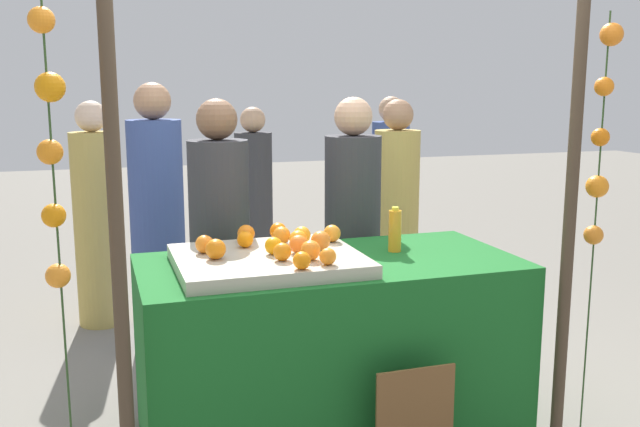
# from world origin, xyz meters

# --- Properties ---
(stall_counter) EXTENTS (1.79, 0.86, 0.88)m
(stall_counter) POSITION_xyz_m (0.00, 0.00, 0.44)
(stall_counter) COLOR #196023
(stall_counter) RESTS_ON ground_plane
(orange_tray) EXTENTS (0.83, 0.71, 0.06)m
(orange_tray) POSITION_xyz_m (-0.31, -0.03, 0.91)
(orange_tray) COLOR #B2AD99
(orange_tray) RESTS_ON stall_counter
(orange_0) EXTENTS (0.08, 0.08, 0.08)m
(orange_0) POSITION_xyz_m (-0.24, -0.33, 0.98)
(orange_0) COLOR orange
(orange_0) RESTS_ON orange_tray
(orange_1) EXTENTS (0.09, 0.09, 0.09)m
(orange_1) POSITION_xyz_m (-0.55, -0.05, 0.98)
(orange_1) COLOR orange
(orange_1) RESTS_ON orange_tray
(orange_2) EXTENTS (0.09, 0.09, 0.09)m
(orange_2) POSITION_xyz_m (-0.35, 0.25, 0.98)
(orange_2) COLOR orange
(orange_2) RESTS_ON orange_tray
(orange_3) EXTENTS (0.08, 0.08, 0.08)m
(orange_3) POSITION_xyz_m (-0.19, 0.16, 0.98)
(orange_3) COLOR orange
(orange_3) RESTS_ON orange_tray
(orange_4) EXTENTS (0.08, 0.08, 0.08)m
(orange_4) POSITION_xyz_m (-0.14, 0.05, 0.98)
(orange_4) COLOR orange
(orange_4) RESTS_ON orange_tray
(orange_5) EXTENTS (0.08, 0.08, 0.08)m
(orange_5) POSITION_xyz_m (-0.18, 0.26, 0.98)
(orange_5) COLOR orange
(orange_5) RESTS_ON orange_tray
(orange_6) EXTENTS (0.08, 0.08, 0.08)m
(orange_6) POSITION_xyz_m (-0.10, 0.13, 0.98)
(orange_6) COLOR orange
(orange_6) RESTS_ON orange_tray
(orange_7) EXTENTS (0.08, 0.08, 0.08)m
(orange_7) POSITION_xyz_m (-0.28, -0.16, 0.98)
(orange_7) COLOR orange
(orange_7) RESTS_ON orange_tray
(orange_8) EXTENTS (0.08, 0.08, 0.08)m
(orange_8) POSITION_xyz_m (-0.28, -0.04, 0.98)
(orange_8) COLOR orange
(orange_8) RESTS_ON orange_tray
(orange_9) EXTENTS (0.09, 0.09, 0.09)m
(orange_9) POSITION_xyz_m (-0.17, -0.05, 0.98)
(orange_9) COLOR orange
(orange_9) RESTS_ON orange_tray
(orange_10) EXTENTS (0.09, 0.09, 0.09)m
(orange_10) POSITION_xyz_m (0.05, 0.12, 0.98)
(orange_10) COLOR orange
(orange_10) RESTS_ON orange_tray
(orange_11) EXTENTS (0.08, 0.08, 0.08)m
(orange_11) POSITION_xyz_m (-0.38, 0.14, 0.98)
(orange_11) COLOR orange
(orange_11) RESTS_ON orange_tray
(orange_12) EXTENTS (0.07, 0.07, 0.07)m
(orange_12) POSITION_xyz_m (-0.11, -0.29, 0.97)
(orange_12) COLOR orange
(orange_12) RESTS_ON orange_tray
(orange_13) EXTENTS (0.09, 0.09, 0.09)m
(orange_13) POSITION_xyz_m (-0.15, -0.19, 0.98)
(orange_13) COLOR orange
(orange_13) RESTS_ON orange_tray
(orange_14) EXTENTS (0.08, 0.08, 0.08)m
(orange_14) POSITION_xyz_m (-0.58, 0.08, 0.98)
(orange_14) COLOR orange
(orange_14) RESTS_ON orange_tray
(orange_15) EXTENTS (0.09, 0.09, 0.09)m
(orange_15) POSITION_xyz_m (-0.05, -0.03, 0.98)
(orange_15) COLOR orange
(orange_15) RESTS_ON orange_tray
(juice_bottle) EXTENTS (0.06, 0.06, 0.22)m
(juice_bottle) POSITION_xyz_m (0.37, 0.08, 0.98)
(juice_bottle) COLOR orange
(juice_bottle) RESTS_ON stall_counter
(vendor_left) EXTENTS (0.33, 0.33, 1.63)m
(vendor_left) POSITION_xyz_m (-0.41, 0.67, 0.76)
(vendor_left) COLOR #333338
(vendor_left) RESTS_ON ground_plane
(vendor_right) EXTENTS (0.33, 0.33, 1.63)m
(vendor_right) POSITION_xyz_m (0.38, 0.71, 0.76)
(vendor_right) COLOR #333338
(vendor_right) RESTS_ON ground_plane
(crowd_person_0) EXTENTS (0.32, 0.32, 1.59)m
(crowd_person_0) POSITION_xyz_m (-1.04, 2.05, 0.74)
(crowd_person_0) COLOR tan
(crowd_person_0) RESTS_ON ground_plane
(crowd_person_1) EXTENTS (0.31, 0.31, 1.52)m
(crowd_person_1) POSITION_xyz_m (0.20, 2.53, 0.71)
(crowd_person_1) COLOR #333338
(crowd_person_1) RESTS_ON ground_plane
(crowd_person_2) EXTENTS (0.32, 0.32, 1.60)m
(crowd_person_2) POSITION_xyz_m (1.00, 1.46, 0.74)
(crowd_person_2) COLOR tan
(crowd_person_2) RESTS_ON ground_plane
(crowd_person_3) EXTENTS (0.34, 0.34, 1.71)m
(crowd_person_3) POSITION_xyz_m (-0.67, 1.46, 0.80)
(crowd_person_3) COLOR #384C8C
(crowd_person_3) RESTS_ON ground_plane
(crowd_person_4) EXTENTS (0.32, 0.32, 1.60)m
(crowd_person_4) POSITION_xyz_m (1.40, 2.49, 0.75)
(crowd_person_4) COLOR #384C8C
(crowd_person_4) RESTS_ON ground_plane
(canopy_post_left) EXTENTS (0.06, 0.06, 2.12)m
(canopy_post_left) POSITION_xyz_m (-0.97, -0.47, 1.06)
(canopy_post_left) COLOR #473828
(canopy_post_left) RESTS_ON ground_plane
(canopy_post_right) EXTENTS (0.06, 0.06, 2.12)m
(canopy_post_right) POSITION_xyz_m (0.97, -0.47, 1.06)
(canopy_post_right) COLOR #473828
(canopy_post_right) RESTS_ON ground_plane
(garland_strand_left) EXTENTS (0.11, 0.11, 2.01)m
(garland_strand_left) POSITION_xyz_m (-1.18, -0.46, 1.48)
(garland_strand_left) COLOR #2D4C23
(garland_strand_left) RESTS_ON ground_plane
(garland_strand_right) EXTENTS (0.11, 0.11, 2.01)m
(garland_strand_right) POSITION_xyz_m (1.11, -0.47, 1.46)
(garland_strand_right) COLOR #2D4C23
(garland_strand_right) RESTS_ON ground_plane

